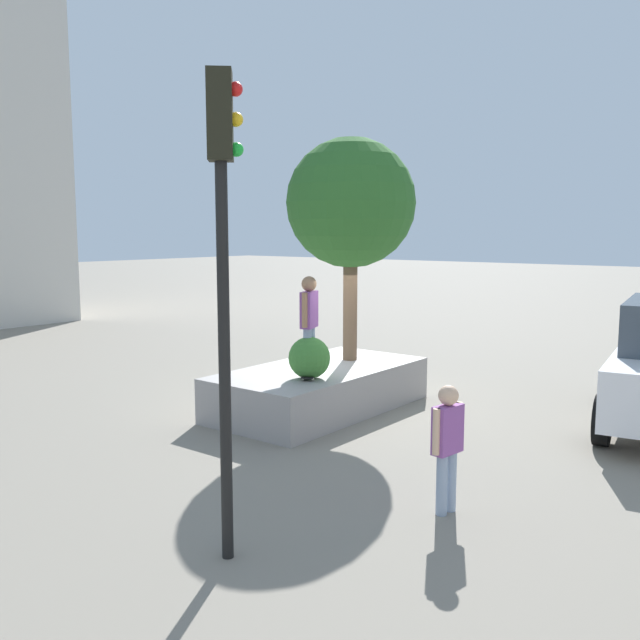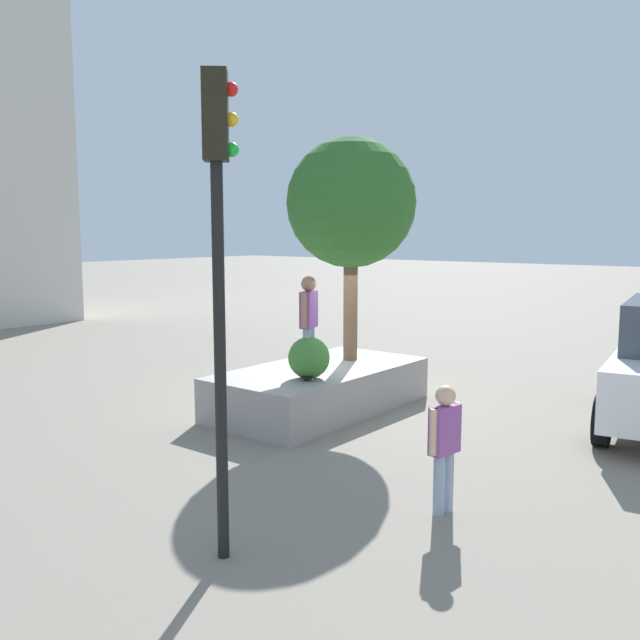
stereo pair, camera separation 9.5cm
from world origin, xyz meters
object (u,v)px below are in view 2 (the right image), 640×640
Objects in this scene: skateboard at (309,374)px; passerby_with_bag at (444,440)px; planter_ledge at (320,389)px; plaza_tree at (351,204)px; traffic_light_corner at (219,236)px; skateboarder at (309,318)px.

passerby_with_bag reaches higher than skateboard.
planter_ledge is 3.61m from plaza_tree.
traffic_light_corner is (5.23, 2.89, 2.89)m from planter_ledge.
skateboarder is (1.79, 0.40, -2.01)m from plaza_tree.
plaza_tree reaches higher than skateboard.
skateboard is 1.00m from skateboarder.
skateboarder reaches higher than skateboard.
skateboarder is (0.80, 0.38, 1.46)m from planter_ledge.
passerby_with_bag is (3.83, 4.15, -2.97)m from plaza_tree.
passerby_with_bag is at bearing 61.44° from skateboard.
passerby_with_bag reaches higher than planter_ledge.
planter_ledge is 6.64m from traffic_light_corner.
planter_ledge is at bearing -154.29° from skateboarder.
traffic_light_corner is 3.61m from passerby_with_bag.
passerby_with_bag is at bearing 55.51° from planter_ledge.
planter_ledge is at bearing -124.49° from passerby_with_bag.
plaza_tree is 3.52m from skateboard.
plaza_tree is at bearing -132.70° from passerby_with_bag.
skateboarder is 5.29m from traffic_light_corner.
passerby_with_bag is (-2.40, 1.23, -2.40)m from traffic_light_corner.
traffic_light_corner reaches higher than skateboard.
skateboard is at bearing -118.56° from passerby_with_bag.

